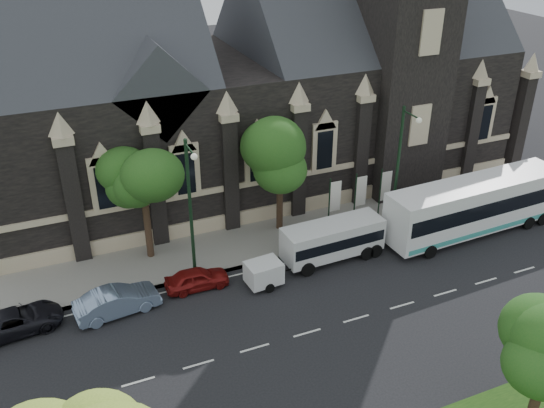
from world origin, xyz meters
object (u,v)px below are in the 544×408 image
shuttle_bus (333,239)px  tour_coach (475,205)px  box_trailer (264,273)px  car_far_black (16,321)px  tree_walk_left (145,175)px  banner_flag_center (359,194)px  street_lamp_mid (191,204)px  tree_walk_right (282,150)px  sedan (117,301)px  banner_flag_right (384,189)px  street_lamp_near (400,165)px  car_far_red (197,279)px  banner_flag_left (333,200)px

shuttle_bus → tour_coach: bearing=-6.4°
box_trailer → car_far_black: bearing=169.9°
tree_walk_left → tour_coach: (20.77, -5.66, -3.65)m
banner_flag_center → box_trailer: 9.81m
street_lamp_mid → banner_flag_center: (12.29, 1.91, -2.73)m
tree_walk_right → shuttle_bus: 6.67m
sedan → banner_flag_center: bearing=-86.5°
banner_flag_right → car_far_black: (-24.41, -2.80, -1.72)m
tree_walk_right → shuttle_bus: tree_walk_right is taller
tree_walk_right → street_lamp_near: (6.79, -3.62, -0.71)m
tree_walk_right → banner_flag_center: (5.08, -1.71, -3.43)m
tree_walk_left → shuttle_bus: tree_walk_left is taller
street_lamp_near → car_far_red: 14.91m
street_lamp_mid → tree_walk_right: bearing=26.6°
tree_walk_left → car_far_red: size_ratio=2.03×
tour_coach → car_far_red: (-19.16, 1.16, -1.44)m
box_trailer → banner_flag_right: bearing=16.4°
tree_walk_left → banner_flag_right: (16.08, -1.70, -3.35)m
shuttle_bus → car_far_black: bearing=177.0°
tree_walk_left → car_far_red: tree_walk_left is taller
tree_walk_left → shuttle_bus: bearing=-24.9°
tree_walk_left → banner_flag_left: 12.66m
shuttle_bus → tree_walk_left: bearing=153.2°
tour_coach → box_trailer: 15.50m
banner_flag_center → banner_flag_right: bearing=0.0°
tree_walk_left → banner_flag_left: size_ratio=1.91×
banner_flag_center → sedan: (-17.20, -3.33, -1.61)m
tree_walk_right → car_far_black: bearing=-165.4°
street_lamp_near → tour_coach: size_ratio=0.68×
street_lamp_mid → banner_flag_right: (14.29, 1.91, -2.73)m
tree_walk_right → car_far_red: size_ratio=2.07×
street_lamp_near → tour_coach: bearing=-22.5°
tree_walk_left → car_far_red: 6.98m
street_lamp_mid → tour_coach: bearing=-6.2°
street_lamp_near → shuttle_bus: 6.60m
banner_flag_center → shuttle_bus: 4.91m
sedan → car_far_red: sedan is taller
banner_flag_right → tour_coach: bearing=-40.2°
tree_walk_left → street_lamp_near: size_ratio=0.85×
tree_walk_right → tree_walk_left: size_ratio=1.02×
tree_walk_right → sedan: size_ratio=1.67×
sedan → street_lamp_mid: bearing=-81.3°
tree_walk_left → street_lamp_mid: bearing=-63.5°
tree_walk_right → street_lamp_near: size_ratio=0.87×
banner_flag_right → street_lamp_near: bearing=-98.6°
sedan → banner_flag_left: bearing=-85.1°
banner_flag_center → tree_walk_right: bearing=161.4°
sedan → car_far_black: bearing=76.8°
tree_walk_left → banner_flag_left: bearing=-8.0°
box_trailer → car_far_red: 3.95m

